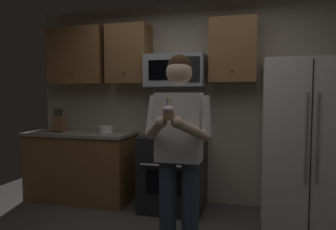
% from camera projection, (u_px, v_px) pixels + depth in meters
% --- Properties ---
extents(wall_back, '(4.40, 0.10, 2.60)m').
position_uv_depth(wall_back, '(192.00, 104.00, 4.15)').
color(wall_back, '#B7AD99').
rests_on(wall_back, ground).
extents(oven_range, '(0.76, 0.70, 0.93)m').
position_uv_depth(oven_range, '(173.00, 172.00, 3.87)').
color(oven_range, black).
rests_on(oven_range, ground).
extents(microwave, '(0.74, 0.41, 0.40)m').
position_uv_depth(microwave, '(176.00, 71.00, 3.90)').
color(microwave, '#9EA0A5').
extents(refrigerator, '(0.90, 0.75, 1.80)m').
position_uv_depth(refrigerator, '(305.00, 143.00, 3.41)').
color(refrigerator, white).
rests_on(refrigerator, ground).
extents(cabinet_row_upper, '(2.78, 0.36, 0.76)m').
position_uv_depth(cabinet_row_upper, '(134.00, 54.00, 4.09)').
color(cabinet_row_upper, brown).
extents(counter_left, '(1.44, 0.66, 0.92)m').
position_uv_depth(counter_left, '(81.00, 165.00, 4.24)').
color(counter_left, brown).
rests_on(counter_left, ground).
extents(knife_block, '(0.16, 0.15, 0.32)m').
position_uv_depth(knife_block, '(59.00, 123.00, 4.23)').
color(knife_block, brown).
rests_on(knife_block, counter_left).
extents(bowl_large_white, '(0.19, 0.19, 0.09)m').
position_uv_depth(bowl_large_white, '(106.00, 129.00, 4.12)').
color(bowl_large_white, white).
rests_on(bowl_large_white, counter_left).
extents(person, '(0.60, 0.48, 1.76)m').
position_uv_depth(person, '(179.00, 145.00, 2.64)').
color(person, '#383F59').
rests_on(person, ground).
extents(cupcake, '(0.09, 0.09, 0.17)m').
position_uv_depth(cupcake, '(168.00, 112.00, 2.30)').
color(cupcake, '#A87F56').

